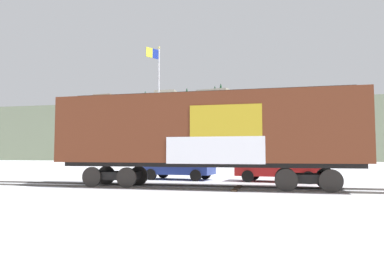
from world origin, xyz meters
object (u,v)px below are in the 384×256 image
object	(u,v)px
freight_car	(206,131)
parked_car_red	(277,166)
parked_car_blue	(178,166)
flagpole	(157,96)

from	to	relation	value
freight_car	parked_car_red	distance (m)	5.65
parked_car_red	parked_car_blue	bearing A→B (deg)	175.33
parked_car_blue	parked_car_red	bearing A→B (deg)	-4.67
flagpole	parked_car_blue	xyz separation A→B (m)	(2.74, -4.22, -4.87)
flagpole	parked_car_blue	distance (m)	7.00
freight_car	parked_car_blue	bearing A→B (deg)	117.73
freight_car	parked_car_blue	distance (m)	5.76
freight_car	flagpole	distance (m)	10.99
freight_car	flagpole	bearing A→B (deg)	120.25
parked_car_red	freight_car	bearing A→B (deg)	-125.38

